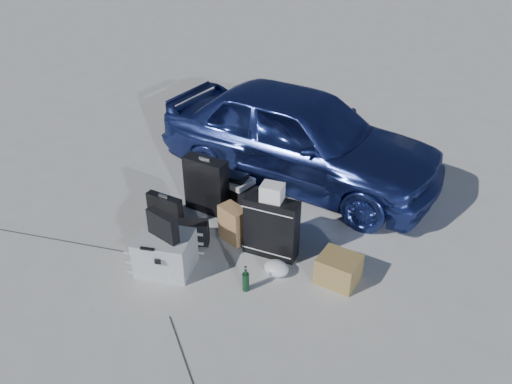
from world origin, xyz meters
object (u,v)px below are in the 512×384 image
pelican_case (165,253)px  duffel_bag (235,193)px  green_bottle (246,279)px  car (299,136)px  suitcase_left (206,185)px  cardboard_box (338,269)px  suitcase_right (271,228)px  briefcase (165,209)px

pelican_case → duffel_bag: size_ratio=0.88×
pelican_case → green_bottle: size_ratio=1.99×
car → suitcase_left: bearing=156.1°
duffel_bag → cardboard_box: (1.69, -0.61, -0.01)m
suitcase_right → car: bearing=99.9°
suitcase_left → suitcase_right: suitcase_left is taller
car → cardboard_box: 2.16m
pelican_case → briefcase: pelican_case is taller
duffel_bag → green_bottle: 1.58m
briefcase → green_bottle: size_ratio=1.65×
green_bottle → briefcase: bearing=162.5°
briefcase → suitcase_left: suitcase_left is taller
duffel_bag → green_bottle: (0.99, -1.23, -0.02)m
suitcase_right → duffel_bag: (-0.89, 0.60, -0.19)m
cardboard_box → suitcase_left: bearing=170.5°
car → green_bottle: (0.66, -2.22, -0.50)m
pelican_case → briefcase: (-0.58, 0.64, -0.02)m
suitcase_left → suitcase_right: (1.11, -0.31, -0.01)m
cardboard_box → green_bottle: size_ratio=1.41×
duffel_bag → green_bottle: bearing=-40.5°
briefcase → green_bottle: briefcase is taller
green_bottle → cardboard_box: bearing=41.4°
briefcase → car: bearing=62.1°
car → briefcase: bearing=154.9°
suitcase_left → cardboard_box: bearing=-12.0°
car → pelican_case: 2.45m
suitcase_right → green_bottle: size_ratio=2.46×
briefcase → green_bottle: bearing=-21.0°
duffel_bag → suitcase_right: bearing=-23.1°
briefcase → suitcase_left: 0.57m
cardboard_box → duffel_bag: bearing=160.3°
car → briefcase: 1.99m
car → suitcase_right: size_ratio=5.48×
green_bottle → car: bearing=106.6°
duffel_bag → pelican_case: bearing=-75.0°
car → green_bottle: size_ratio=13.47×
car → duffel_bag: size_ratio=5.98×
car → duffel_bag: 1.15m
briefcase → suitcase_right: bearing=3.6°
suitcase_left → green_bottle: 1.55m
cardboard_box → green_bottle: (-0.70, -0.62, -0.01)m
briefcase → suitcase_left: size_ratio=0.66×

